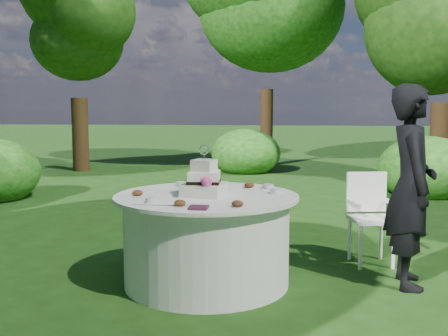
{
  "coord_description": "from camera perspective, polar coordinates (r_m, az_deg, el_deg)",
  "views": [
    {
      "loc": [
        0.64,
        -4.33,
        1.5
      ],
      "look_at": [
        0.15,
        0.0,
        1.0
      ],
      "focal_mm": 42.0,
      "sensor_mm": 36.0,
      "label": 1
    }
  ],
  "objects": [
    {
      "name": "votives",
      "position": [
        4.56,
        -0.36,
        -2.4
      ],
      "size": [
        1.05,
        0.98,
        0.04
      ],
      "color": "silver",
      "rests_on": "table"
    },
    {
      "name": "ground",
      "position": [
        4.62,
        -1.89,
        -12.38
      ],
      "size": [
        80.0,
        80.0,
        0.0
      ],
      "primitive_type": "plane",
      "color": "#1A390F",
      "rests_on": "ground"
    },
    {
      "name": "table",
      "position": [
        4.51,
        -1.91,
        -7.71
      ],
      "size": [
        1.56,
        1.56,
        0.77
      ],
      "color": "silver",
      "rests_on": "ground"
    },
    {
      "name": "feather_plume",
      "position": [
        4.0,
        -6.66,
        -3.94
      ],
      "size": [
        0.48,
        0.07,
        0.01
      ],
      "primitive_type": "ellipsoid",
      "color": "white",
      "rests_on": "table"
    },
    {
      "name": "chair",
      "position": [
        5.28,
        15.56,
        -4.44
      ],
      "size": [
        0.47,
        0.46,
        0.88
      ],
      "color": "silver",
      "rests_on": "ground"
    },
    {
      "name": "petal_cups",
      "position": [
        4.25,
        -2.43,
        -3.0
      ],
      "size": [
        0.99,
        1.05,
        0.05
      ],
      "color": "#562D16",
      "rests_on": "table"
    },
    {
      "name": "guest",
      "position": [
        4.64,
        19.68,
        -1.88
      ],
      "size": [
        0.43,
        0.63,
        1.7
      ],
      "primitive_type": "imported",
      "rotation": [
        0.0,
        0.0,
        1.53
      ],
      "color": "black",
      "rests_on": "ground"
    },
    {
      "name": "napkins",
      "position": [
        3.83,
        -2.79,
        -4.33
      ],
      "size": [
        0.14,
        0.14,
        0.02
      ],
      "primitive_type": "cube",
      "color": "#491F36",
      "rests_on": "table"
    },
    {
      "name": "cake",
      "position": [
        4.37,
        -2.17,
        -1.56
      ],
      "size": [
        0.38,
        0.38,
        0.43
      ],
      "color": "silver",
      "rests_on": "table"
    }
  ]
}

